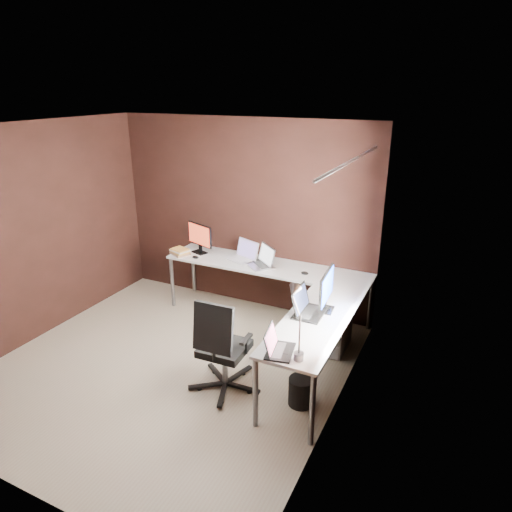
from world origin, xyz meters
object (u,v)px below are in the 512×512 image
Objects in this scene: drawer_pedestal at (329,323)px; laptop_black_small at (277,347)px; laptop_black_big at (306,308)px; desk_lamp at (295,312)px; office_chair at (223,363)px; wastebasket at (301,391)px; monitor_left at (200,237)px; laptop_white at (244,256)px; book_stack at (180,252)px; monitor_right at (326,288)px; laptop_silver at (262,261)px.

laptop_black_small is at bearing -92.02° from drawer_pedestal.
laptop_black_big is at bearing -10.07° from laptop_black_small.
desk_lamp is 0.63× the size of office_chair.
drawer_pedestal is 0.95× the size of desk_lamp.
desk_lamp is (0.15, 0.03, 0.35)m from laptop_black_small.
laptop_black_big is 1.13× the size of laptop_black_small.
laptop_black_small is 1.26× the size of wastebasket.
laptop_white is (0.65, 0.02, -0.17)m from monitor_left.
book_stack reaches higher than wastebasket.
monitor_right is 1.11× the size of laptop_silver.
monitor_left is 2.12m from office_chair.
office_chair is (-0.65, -0.56, -0.49)m from laptop_black_big.
office_chair reaches higher than laptop_silver.
laptop_black_big is 0.99m from office_chair.
monitor_left is at bearing -143.93° from laptop_silver.
monitor_left is 2.16m from laptop_black_big.
book_stack is (-0.86, -0.19, -0.02)m from laptop_white.
wastebasket is (0.13, -0.45, -0.65)m from laptop_black_big.
drawer_pedestal is at bearing 5.19° from monitor_right.
laptop_black_small is at bearing 166.59° from monitor_right.
book_stack is at bearing 158.47° from desk_lamp.
monitor_left is 2.63m from wastebasket.
drawer_pedestal is 0.85m from monitor_right.
monitor_right is 1.16× the size of laptop_white.
wastebasket is at bearing -31.18° from laptop_black_small.
laptop_silver is at bearing 136.48° from desk_lamp.
laptop_white is 0.31m from laptop_silver.
laptop_silver is (0.30, -0.08, 0.00)m from laptop_white.
laptop_silver is 1.32× the size of laptop_black_small.
monitor_right reaches higher than laptop_white.
monitor_right is 0.81× the size of desk_lamp.
monitor_left is 0.86× the size of monitor_right.
monitor_right is 2.37m from book_stack.
laptop_black_big reaches higher than book_stack.
monitor_left is at bearing 169.15° from drawer_pedestal.
laptop_silver is 0.46× the size of office_chair.
monitor_left is at bearing -157.09° from laptop_white.
wastebasket is (0.78, 0.11, -0.16)m from office_chair.
book_stack is 2.08m from office_chair.
desk_lamp reaches higher than office_chair.
laptop_black_big reaches higher than drawer_pedestal.
monitor_right is 1.47× the size of laptop_black_small.
monitor_right is at bearing -17.71° from book_stack.
office_chair is at bearing 61.06° from laptop_black_small.
laptop_black_small is at bearing 179.69° from laptop_black_big.
laptop_black_small is (-0.14, -0.91, -0.19)m from monitor_right.
monitor_right is at bearing -19.69° from laptop_black_small.
laptop_black_small is at bearing -110.24° from wastebasket.
drawer_pedestal is 1.41m from office_chair.
laptop_white is at bearing 51.99° from monitor_right.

